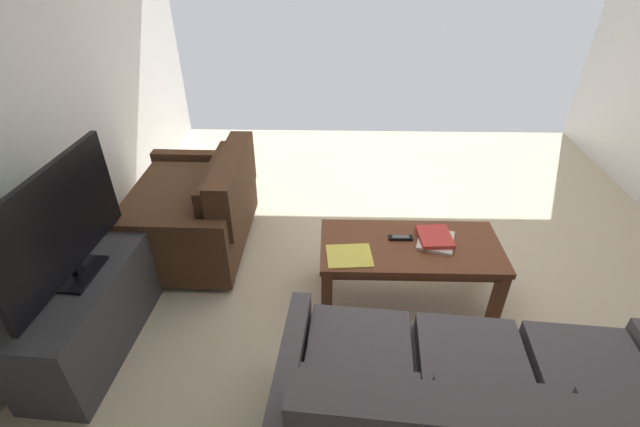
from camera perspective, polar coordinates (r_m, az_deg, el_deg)
The scene contains 10 objects.
ground_plane at distance 3.43m, azimuth 10.81°, elevation -8.26°, with size 4.83×5.53×0.01m, color beige.
wall_right at distance 3.25m, azimuth -33.88°, elevation 11.39°, with size 0.12×5.53×2.64m, color silver.
sofa_main at distance 2.34m, azimuth 19.05°, elevation -23.04°, with size 1.87×0.96×0.82m.
loveseat_near at distance 3.61m, azimuth -15.67°, elevation 0.52°, with size 0.92×1.17×0.81m.
coffee_table at distance 3.01m, azimuth 11.46°, elevation -5.05°, with size 1.18×0.56×0.48m.
tv_stand at distance 3.10m, azimuth -27.26°, elevation -10.78°, with size 0.51×1.17×0.54m.
flat_tv at distance 2.75m, azimuth -30.53°, elevation -1.35°, with size 0.22×1.05×0.67m.
book_stack at distance 3.01m, azimuth 14.60°, elevation -3.12°, with size 0.29×0.31×0.05m.
tv_remote at distance 2.99m, azimuth 10.31°, elevation -3.10°, with size 0.16×0.05×0.02m.
loose_magazine at distance 2.81m, azimuth 3.79°, elevation -5.44°, with size 0.23×0.28×0.01m, color #E0CC4C.
Camera 1 is at (0.58, 2.51, 2.25)m, focal length 24.89 mm.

